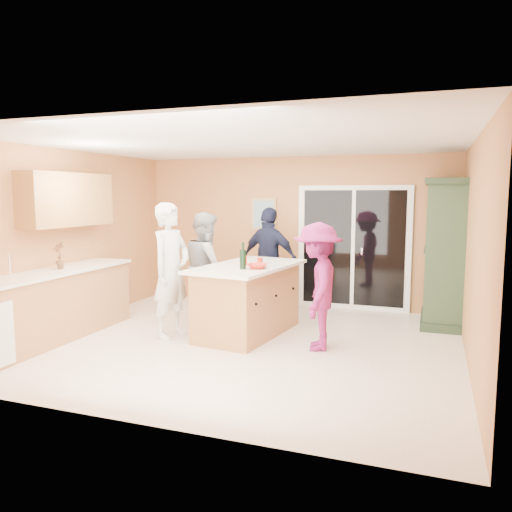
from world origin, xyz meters
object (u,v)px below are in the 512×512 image
(woman_grey, at_px, (207,268))
(kitchen_island, at_px, (248,302))
(green_hutch, at_px, (445,255))
(woman_navy, at_px, (270,260))
(woman_white, at_px, (171,271))
(woman_magenta, at_px, (318,286))

(woman_grey, bearing_deg, kitchen_island, -147.02)
(green_hutch, relative_size, woman_grey, 1.29)
(woman_navy, bearing_deg, green_hutch, -166.01)
(green_hutch, bearing_deg, woman_navy, -177.92)
(woman_grey, height_order, woman_navy, woman_navy)
(woman_white, bearing_deg, woman_navy, -13.66)
(woman_white, xyz_separation_m, woman_magenta, (2.00, 0.13, -0.12))
(kitchen_island, relative_size, woman_grey, 1.17)
(kitchen_island, bearing_deg, woman_navy, 103.45)
(woman_white, bearing_deg, woman_grey, 1.94)
(woman_grey, bearing_deg, woman_navy, -66.21)
(green_hutch, xyz_separation_m, woman_grey, (-3.39, -1.08, -0.22))
(kitchen_island, relative_size, woman_magenta, 1.23)
(woman_grey, bearing_deg, woman_white, 140.77)
(woman_white, relative_size, woman_grey, 1.09)
(woman_navy, relative_size, woman_magenta, 1.08)
(kitchen_island, bearing_deg, woman_white, -145.02)
(green_hutch, distance_m, woman_navy, 2.72)
(woman_grey, distance_m, woman_navy, 1.20)
(woman_magenta, bearing_deg, woman_white, -96.41)
(green_hutch, distance_m, woman_grey, 3.57)
(woman_white, xyz_separation_m, woman_grey, (0.12, 0.87, -0.08))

